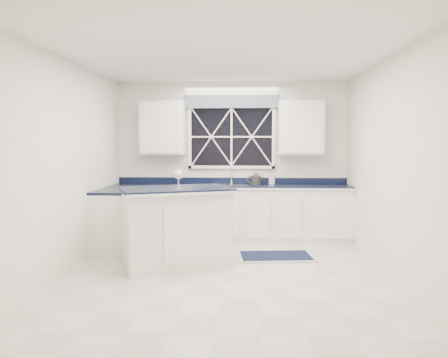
# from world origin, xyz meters

# --- Properties ---
(ground) EXTENTS (4.50, 4.50, 0.00)m
(ground) POSITION_xyz_m (0.00, 0.00, 0.00)
(ground) COLOR beige
(ground) RESTS_ON ground
(back_wall) EXTENTS (4.00, 0.10, 2.70)m
(back_wall) POSITION_xyz_m (0.00, 2.25, 1.35)
(back_wall) COLOR silver
(back_wall) RESTS_ON ground
(base_cabinets) EXTENTS (3.99, 1.60, 0.90)m
(base_cabinets) POSITION_xyz_m (-0.33, 1.78, 0.45)
(base_cabinets) COLOR silver
(base_cabinets) RESTS_ON ground
(countertop) EXTENTS (3.98, 0.64, 0.04)m
(countertop) POSITION_xyz_m (0.00, 1.95, 0.92)
(countertop) COLOR black
(countertop) RESTS_ON base_cabinets
(dishwasher) EXTENTS (0.60, 0.58, 0.82)m
(dishwasher) POSITION_xyz_m (-1.10, 1.95, 0.41)
(dishwasher) COLOR black
(dishwasher) RESTS_ON ground
(window) EXTENTS (1.65, 0.09, 1.26)m
(window) POSITION_xyz_m (0.00, 2.20, 1.83)
(window) COLOR black
(window) RESTS_ON ground
(upper_cabinets) EXTENTS (3.10, 0.34, 0.90)m
(upper_cabinets) POSITION_xyz_m (0.00, 2.08, 1.90)
(upper_cabinets) COLOR silver
(upper_cabinets) RESTS_ON ground
(faucet) EXTENTS (0.05, 0.20, 0.30)m
(faucet) POSITION_xyz_m (0.00, 2.14, 1.10)
(faucet) COLOR #B8B8BA
(faucet) RESTS_ON countertop
(island) EXTENTS (1.62, 1.31, 1.05)m
(island) POSITION_xyz_m (-0.67, 0.35, 0.53)
(island) COLOR silver
(island) RESTS_ON ground
(rug) EXTENTS (1.18, 0.79, 0.02)m
(rug) POSITION_xyz_m (0.69, 0.86, 0.01)
(rug) COLOR #ABABA6
(rug) RESTS_ON ground
(kettle) EXTENTS (0.29, 0.21, 0.21)m
(kettle) POSITION_xyz_m (0.42, 2.02, 1.04)
(kettle) COLOR #2C2D2F
(kettle) RESTS_ON countertop
(wine_glass) EXTENTS (0.11, 0.11, 0.26)m
(wine_glass) POSITION_xyz_m (-0.62, 0.25, 1.23)
(wine_glass) COLOR silver
(wine_glass) RESTS_ON island
(soap_bottle) EXTENTS (0.11, 0.12, 0.21)m
(soap_bottle) POSITION_xyz_m (0.70, 2.14, 1.04)
(soap_bottle) COLOR silver
(soap_bottle) RESTS_ON countertop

